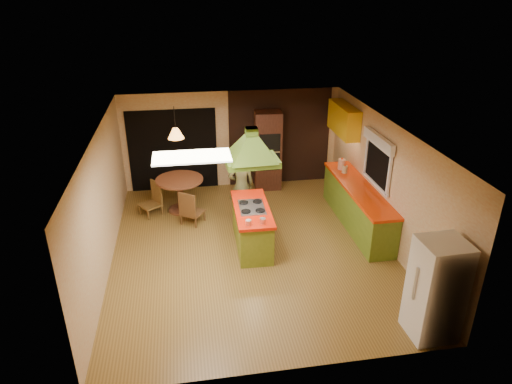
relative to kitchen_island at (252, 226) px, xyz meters
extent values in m
plane|color=olive|center=(-0.03, -0.11, -0.44)|extent=(6.50, 6.50, 0.00)
plane|color=beige|center=(-0.03, 3.14, 0.81)|extent=(5.50, 0.00, 5.50)
plane|color=beige|center=(-0.03, -3.36, 0.81)|extent=(5.50, 0.00, 5.50)
plane|color=beige|center=(-2.78, -0.11, 0.81)|extent=(0.00, 6.50, 6.50)
plane|color=beige|center=(2.72, -0.11, 0.81)|extent=(0.00, 6.50, 6.50)
plane|color=silver|center=(-0.03, -0.11, 2.06)|extent=(6.50, 6.50, 0.00)
cube|color=#381E14|center=(1.22, 3.12, 0.81)|extent=(2.64, 0.03, 2.50)
cube|color=black|center=(-1.53, 3.12, 0.61)|extent=(2.20, 0.03, 2.10)
cube|color=olive|center=(2.42, 0.49, -0.01)|extent=(0.58, 3.00, 0.86)
cube|color=#E53807|center=(2.42, 0.49, 0.45)|extent=(0.62, 3.05, 0.06)
cube|color=yellow|center=(2.54, 2.09, 1.51)|extent=(0.34, 1.40, 0.70)
cube|color=black|center=(2.69, 0.29, 1.11)|extent=(0.03, 1.16, 0.96)
cube|color=white|center=(2.64, 0.29, 1.58)|extent=(0.10, 1.35, 0.22)
cube|color=white|center=(-1.13, -1.31, 2.05)|extent=(1.20, 0.60, 0.03)
cube|color=olive|center=(0.00, 0.00, -0.04)|extent=(0.68, 1.66, 0.80)
cube|color=red|center=(0.00, 0.00, 0.40)|extent=(0.74, 1.74, 0.06)
cube|color=silver|center=(0.00, 0.00, 0.43)|extent=(0.52, 0.73, 0.02)
cube|color=#466419|center=(0.00, 0.00, 1.41)|extent=(1.03, 0.76, 0.12)
pyramid|color=#466419|center=(0.00, 0.00, 1.92)|extent=(1.03, 0.76, 0.45)
cube|color=#466419|center=(0.00, 0.00, 1.99)|extent=(0.22, 0.22, 0.14)
imported|color=brown|center=(-0.05, 1.21, 0.37)|extent=(0.62, 0.44, 1.61)
cube|color=white|center=(2.29, -2.98, 0.37)|extent=(0.68, 0.65, 1.62)
cube|color=#4B2518|center=(0.85, 2.84, 0.58)|extent=(0.71, 0.62, 2.03)
cube|color=black|center=(0.85, 2.54, 0.88)|extent=(0.52, 0.05, 0.45)
cube|color=black|center=(0.85, 2.54, 0.38)|extent=(0.52, 0.05, 0.45)
cylinder|color=brown|center=(-1.41, 1.82, 0.35)|extent=(1.09, 1.09, 0.05)
cylinder|color=brown|center=(-1.41, 1.82, -0.03)|extent=(0.14, 0.14, 0.76)
cylinder|color=brown|center=(-1.41, 1.82, -0.41)|extent=(0.61, 0.61, 0.05)
cone|color=#FF9E3F|center=(-1.41, 1.82, 1.46)|extent=(0.40, 0.40, 0.23)
cylinder|color=beige|center=(2.37, 1.53, 0.60)|extent=(0.18, 0.18, 0.24)
cylinder|color=beige|center=(2.37, 1.59, 0.57)|extent=(0.17, 0.17, 0.19)
cylinder|color=beige|center=(2.37, 1.31, 0.57)|extent=(0.15, 0.15, 0.17)
camera|label=1|loc=(-1.22, -7.97, 4.50)|focal=32.00mm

